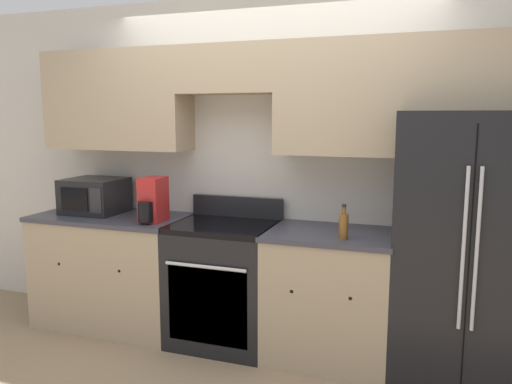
{
  "coord_description": "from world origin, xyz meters",
  "views": [
    {
      "loc": [
        1.16,
        -3.01,
        1.71
      ],
      "look_at": [
        0.0,
        0.31,
        1.17
      ],
      "focal_mm": 35.0,
      "sensor_mm": 36.0,
      "label": 1
    }
  ],
  "objects_px": {
    "oven_range": "(224,283)",
    "refrigerator": "(465,248)",
    "microwave": "(95,196)",
    "bottle": "(344,225)"
  },
  "relations": [
    {
      "from": "refrigerator",
      "to": "microwave",
      "type": "distance_m",
      "value": 2.82
    },
    {
      "from": "refrigerator",
      "to": "oven_range",
      "type": "bearing_deg",
      "value": -178.5
    },
    {
      "from": "refrigerator",
      "to": "microwave",
      "type": "relative_size",
      "value": 3.83
    },
    {
      "from": "oven_range",
      "to": "refrigerator",
      "type": "height_order",
      "value": "refrigerator"
    },
    {
      "from": "oven_range",
      "to": "refrigerator",
      "type": "relative_size",
      "value": 0.62
    },
    {
      "from": "refrigerator",
      "to": "bottle",
      "type": "xyz_separation_m",
      "value": [
        -0.74,
        -0.21,
        0.14
      ]
    },
    {
      "from": "microwave",
      "to": "bottle",
      "type": "height_order",
      "value": "microwave"
    },
    {
      "from": "oven_range",
      "to": "bottle",
      "type": "height_order",
      "value": "bottle"
    },
    {
      "from": "microwave",
      "to": "refrigerator",
      "type": "bearing_deg",
      "value": -0.09
    },
    {
      "from": "refrigerator",
      "to": "bottle",
      "type": "bearing_deg",
      "value": -164.07
    }
  ]
}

